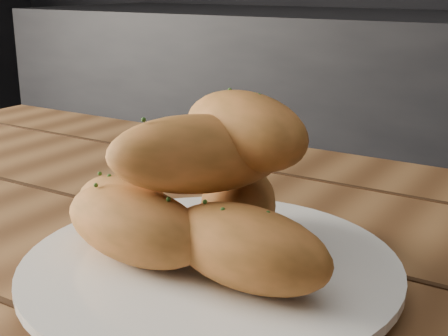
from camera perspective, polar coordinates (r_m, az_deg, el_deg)
plate at (r=0.51m, az=-1.21°, el=-9.26°), size 0.30×0.30×0.02m
bread_rolls at (r=0.49m, az=-2.57°, el=-2.67°), size 0.26×0.20×0.13m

